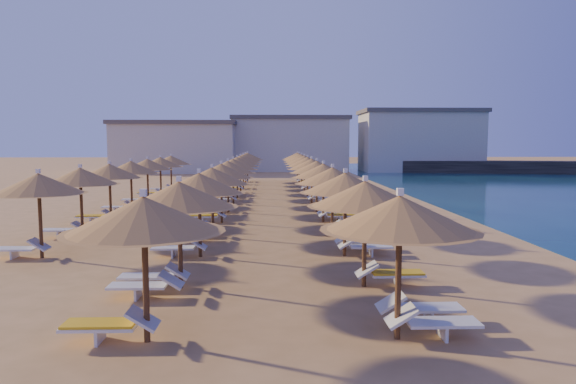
{
  "coord_description": "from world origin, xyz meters",
  "views": [
    {
      "loc": [
        0.16,
        -22.15,
        3.85
      ],
      "look_at": [
        0.96,
        4.0,
        1.3
      ],
      "focal_mm": 32.0,
      "sensor_mm": 36.0,
      "label": 1
    }
  ],
  "objects_px": {
    "parasol_row_west": "(231,166)",
    "beachgoer_b": "(373,207)",
    "parasol_row_east": "(314,166)",
    "beachgoer_a": "(360,211)",
    "jetty": "(514,167)",
    "beachgoer_c": "(337,191)"
  },
  "relations": [
    {
      "from": "parasol_row_west",
      "to": "beachgoer_b",
      "type": "xyz_separation_m",
      "value": [
        7.1,
        -6.39,
        -1.58
      ]
    },
    {
      "from": "parasol_row_east",
      "to": "beachgoer_b",
      "type": "relative_size",
      "value": 25.39
    },
    {
      "from": "beachgoer_c",
      "to": "parasol_row_east",
      "type": "bearing_deg",
      "value": -109.65
    },
    {
      "from": "jetty",
      "to": "beachgoer_c",
      "type": "xyz_separation_m",
      "value": [
        -26.06,
        -31.94,
        0.17
      ]
    },
    {
      "from": "jetty",
      "to": "beachgoer_a",
      "type": "bearing_deg",
      "value": -110.72
    },
    {
      "from": "parasol_row_west",
      "to": "beachgoer_a",
      "type": "bearing_deg",
      "value": -49.09
    },
    {
      "from": "beachgoer_c",
      "to": "beachgoer_b",
      "type": "bearing_deg",
      "value": -45.64
    },
    {
      "from": "parasol_row_west",
      "to": "beachgoer_a",
      "type": "xyz_separation_m",
      "value": [
        6.35,
        -7.32,
        -1.64
      ]
    },
    {
      "from": "beachgoer_a",
      "to": "parasol_row_east",
      "type": "bearing_deg",
      "value": 174.67
    },
    {
      "from": "parasol_row_east",
      "to": "beachgoer_c",
      "type": "xyz_separation_m",
      "value": [
        1.48,
        0.92,
        -1.52
      ]
    },
    {
      "from": "parasol_row_west",
      "to": "beachgoer_b",
      "type": "distance_m",
      "value": 9.68
    },
    {
      "from": "beachgoer_a",
      "to": "beachgoer_b",
      "type": "bearing_deg",
      "value": 124.27
    },
    {
      "from": "parasol_row_east",
      "to": "beachgoer_c",
      "type": "bearing_deg",
      "value": 31.86
    },
    {
      "from": "parasol_row_east",
      "to": "beachgoer_b",
      "type": "height_order",
      "value": "parasol_row_east"
    },
    {
      "from": "parasol_row_west",
      "to": "beachgoer_a",
      "type": "relative_size",
      "value": 27.26
    },
    {
      "from": "parasol_row_west",
      "to": "beachgoer_b",
      "type": "bearing_deg",
      "value": -41.96
    },
    {
      "from": "parasol_row_east",
      "to": "beachgoer_a",
      "type": "bearing_deg",
      "value": -78.65
    },
    {
      "from": "jetty",
      "to": "beachgoer_c",
      "type": "height_order",
      "value": "beachgoer_c"
    },
    {
      "from": "parasol_row_west",
      "to": "parasol_row_east",
      "type": "bearing_deg",
      "value": 0.0
    },
    {
      "from": "jetty",
      "to": "parasol_row_east",
      "type": "height_order",
      "value": "parasol_row_east"
    },
    {
      "from": "jetty",
      "to": "beachgoer_a",
      "type": "distance_m",
      "value": 47.9
    },
    {
      "from": "parasol_row_east",
      "to": "beachgoer_a",
      "type": "distance_m",
      "value": 7.65
    }
  ]
}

